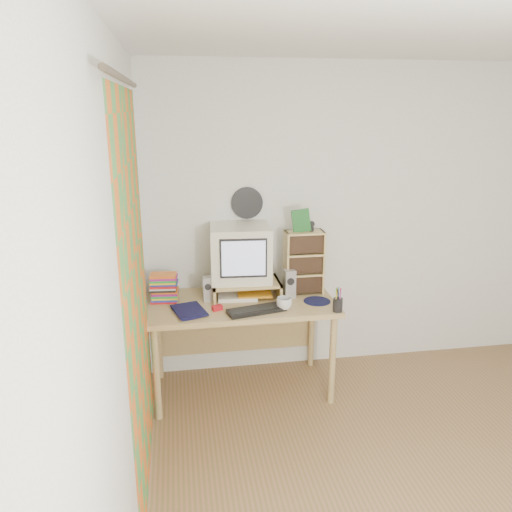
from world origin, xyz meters
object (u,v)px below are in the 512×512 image
object	(u,v)px
crt_monitor	(240,253)
dvd_stack	(164,284)
keyboard	(256,310)
diary	(175,311)
mug	(284,304)
cd_rack	(304,262)
desk	(240,314)

from	to	relation	value
crt_monitor	dvd_stack	distance (m)	0.62
keyboard	diary	distance (m)	0.57
keyboard	mug	bearing A→B (deg)	-8.66
keyboard	mug	distance (m)	0.21
cd_rack	diary	size ratio (longest dim) A/B	1.99
crt_monitor	dvd_stack	size ratio (longest dim) A/B	1.63
desk	crt_monitor	bearing A→B (deg)	78.39
dvd_stack	cd_rack	bearing A→B (deg)	5.45
mug	cd_rack	bearing A→B (deg)	54.86
desk	diary	xyz separation A→B (m)	(-0.49, -0.24, 0.16)
desk	cd_rack	size ratio (longest dim) A/B	2.83
keyboard	diary	bearing A→B (deg)	162.89
keyboard	dvd_stack	world-z (taller)	dvd_stack
desk	mug	world-z (taller)	mug
crt_monitor	diary	world-z (taller)	crt_monitor
desk	diary	bearing A→B (deg)	-153.80
crt_monitor	mug	bearing A→B (deg)	-49.34
diary	mug	bearing A→B (deg)	-17.55
desk	cd_rack	bearing A→B (deg)	4.74
desk	dvd_stack	bearing A→B (deg)	176.66
mug	diary	world-z (taller)	mug
dvd_stack	mug	world-z (taller)	dvd_stack
mug	diary	distance (m)	0.78
dvd_stack	cd_rack	world-z (taller)	cd_rack
crt_monitor	cd_rack	world-z (taller)	crt_monitor
desk	mug	distance (m)	0.43
dvd_stack	keyboard	bearing A→B (deg)	-21.27
cd_rack	diary	xyz separation A→B (m)	(-1.00, -0.28, -0.22)
diary	cd_rack	bearing A→B (deg)	0.51
dvd_stack	cd_rack	xyz separation A→B (m)	(1.07, 0.01, 0.11)
crt_monitor	diary	distance (m)	0.68
cd_rack	keyboard	bearing A→B (deg)	-141.83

